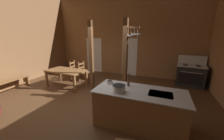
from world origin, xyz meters
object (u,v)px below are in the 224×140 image
at_px(ladderback_chair_near_window, 84,72).
at_px(bench_along_left_wall, 12,83).
at_px(kitchen_island, 139,108).
at_px(stockpot_on_counter, 119,88).
at_px(dining_table, 66,72).
at_px(ladderback_chair_by_post, 75,71).
at_px(stove_range, 190,75).
at_px(bottle_tall_on_counter, 129,81).
at_px(mixing_bowl_on_counter, 110,82).

distance_m(ladderback_chair_near_window, bench_along_left_wall, 3.00).
height_order(kitchen_island, bench_along_left_wall, kitchen_island).
bearing_deg(stockpot_on_counter, dining_table, 150.83).
relative_size(ladderback_chair_by_post, stockpot_on_counter, 2.60).
height_order(dining_table, stockpot_on_counter, stockpot_on_counter).
relative_size(stove_range, bottle_tall_on_counter, 4.02).
height_order(ladderback_chair_by_post, bench_along_left_wall, ladderback_chair_by_post).
height_order(ladderback_chair_near_window, mixing_bowl_on_counter, mixing_bowl_on_counter).
distance_m(stove_range, dining_table, 5.54).
bearing_deg(mixing_bowl_on_counter, stove_range, 53.32).
distance_m(kitchen_island, dining_table, 3.76).
distance_m(kitchen_island, stove_range, 3.95).
relative_size(kitchen_island, stove_range, 1.64).
distance_m(ladderback_chair_near_window, stockpot_on_counter, 3.81).
distance_m(stockpot_on_counter, mixing_bowl_on_counter, 0.60).
bearing_deg(bottle_tall_on_counter, kitchen_island, -32.66).
relative_size(ladderback_chair_by_post, bench_along_left_wall, 0.68).
xyz_separation_m(ladderback_chair_by_post, mixing_bowl_on_counter, (2.87, -2.21, 0.51)).
relative_size(kitchen_island, bench_along_left_wall, 1.54).
height_order(ladderback_chair_near_window, ladderback_chair_by_post, same).
xyz_separation_m(stove_range, stockpot_on_counter, (-2.10, -3.80, 0.53)).
bearing_deg(mixing_bowl_on_counter, bottle_tall_on_counter, 0.68).
bearing_deg(stove_range, ladderback_chair_by_post, -167.77).
bearing_deg(bottle_tall_on_counter, dining_table, 158.28).
bearing_deg(ladderback_chair_near_window, bottle_tall_on_counter, -37.27).
xyz_separation_m(dining_table, bench_along_left_wall, (-1.85, -1.17, -0.35)).
bearing_deg(stockpot_on_counter, bottle_tall_on_counter, 75.06).
height_order(bench_along_left_wall, mixing_bowl_on_counter, mixing_bowl_on_counter).
xyz_separation_m(kitchen_island, dining_table, (-3.46, 1.46, 0.19)).
height_order(stove_range, bench_along_left_wall, stove_range).
height_order(dining_table, ladderback_chair_near_window, ladderback_chair_near_window).
xyz_separation_m(kitchen_island, bottle_tall_on_counter, (-0.33, 0.21, 0.59)).
bearing_deg(stove_range, bottle_tall_on_counter, -120.49).
bearing_deg(stove_range, mixing_bowl_on_counter, -126.68).
xyz_separation_m(dining_table, bottle_tall_on_counter, (3.13, -1.24, 0.41)).
distance_m(stove_range, bench_along_left_wall, 7.71).
relative_size(ladderback_chair_near_window, stockpot_on_counter, 2.60).
distance_m(ladderback_chair_near_window, ladderback_chair_by_post, 0.55).
xyz_separation_m(kitchen_island, ladderback_chair_by_post, (-3.73, 2.42, -0.01)).
xyz_separation_m(stockpot_on_counter, mixing_bowl_on_counter, (-0.41, 0.43, -0.05)).
xyz_separation_m(kitchen_island, ladderback_chair_near_window, (-3.17, 2.38, -0.01)).
distance_m(kitchen_island, mixing_bowl_on_counter, 1.02).
bearing_deg(stockpot_on_counter, ladderback_chair_near_window, 136.38).
relative_size(kitchen_island, dining_table, 1.23).
bearing_deg(kitchen_island, bottle_tall_on_counter, 147.34).
relative_size(kitchen_island, bottle_tall_on_counter, 6.59).
distance_m(bench_along_left_wall, bottle_tall_on_counter, 5.04).
relative_size(stove_range, ladderback_chair_by_post, 1.39).
bearing_deg(bottle_tall_on_counter, mixing_bowl_on_counter, -179.32).
bearing_deg(ladderback_chair_by_post, bottle_tall_on_counter, -32.98).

